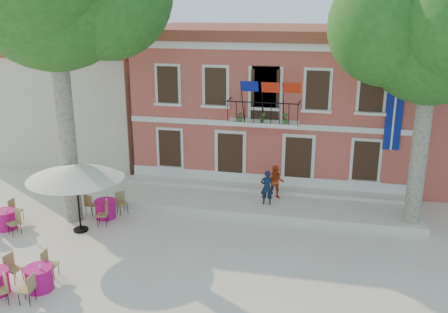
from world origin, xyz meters
The scene contains 11 objects.
ground centered at (0.00, 0.00, 0.00)m, with size 90.00×90.00×0.00m, color beige.
main_building centered at (2.00, 9.99, 3.78)m, with size 13.50×9.59×7.50m.
neighbor_west centered at (-9.50, 11.00, 3.22)m, with size 9.40×9.40×6.40m.
terrace centered at (2.00, 4.40, 0.15)m, with size 14.00×3.40×0.30m, color silver.
plane_tree_east centered at (8.36, 3.33, 7.61)m, with size 5.25×5.25×10.32m.
patio_umbrella centered at (-4.46, 0.25, 2.48)m, with size 3.71×3.71×2.76m.
pedestrian_navy centered at (2.46, 3.87, 1.06)m, with size 0.56×0.36×1.52m, color #0F1D34.
pedestrian_orange centered at (2.75, 4.66, 1.06)m, with size 0.73×0.57×1.51m, color #CA4117.
cafe_table_0 centered at (-7.47, -0.24, 0.43)m, with size 1.87×1.63×0.95m.
cafe_table_1 centered at (-3.64, -3.92, 0.42)m, with size 0.90×1.94×0.95m.
cafe_table_3 centered at (-4.04, 1.63, 0.43)m, with size 1.80×1.82×0.95m.
Camera 1 is at (5.06, -16.14, 8.70)m, focal length 40.00 mm.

